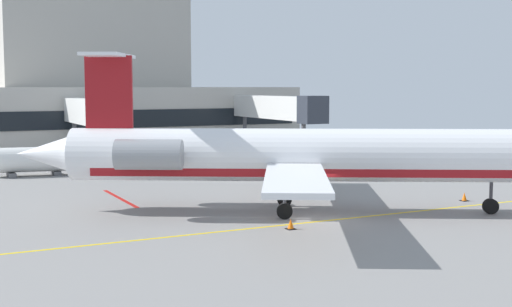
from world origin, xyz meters
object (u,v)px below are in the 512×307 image
object	(u,v)px
baggage_tug	(112,160)
pushback_tractor	(401,155)
belt_loader	(297,160)
regional_jet	(300,156)
fuel_tank	(34,160)

from	to	relation	value
baggage_tug	pushback_tractor	bearing A→B (deg)	-18.17
baggage_tug	belt_loader	distance (m)	16.30
regional_jet	belt_loader	distance (m)	20.93
pushback_tractor	belt_loader	distance (m)	10.27
regional_jet	baggage_tug	bearing A→B (deg)	100.84
baggage_tug	pushback_tractor	distance (m)	26.41
baggage_tug	pushback_tractor	xyz separation A→B (m)	(25.10, -8.24, -0.01)
pushback_tractor	regional_jet	bearing A→B (deg)	-141.59
pushback_tractor	belt_loader	bearing A→B (deg)	169.66
pushback_tractor	belt_loader	world-z (taller)	pushback_tractor
pushback_tractor	belt_loader	size ratio (longest dim) A/B	1.10
regional_jet	belt_loader	xyz separation A→B (m)	(10.32, 18.03, -2.51)
baggage_tug	pushback_tractor	world-z (taller)	baggage_tug
regional_jet	fuel_tank	size ratio (longest dim) A/B	3.98
baggage_tug	belt_loader	bearing A→B (deg)	-23.10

